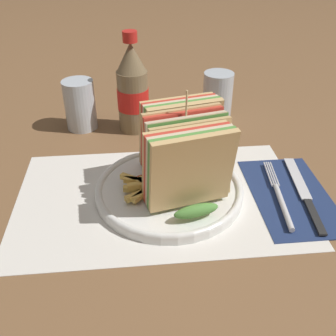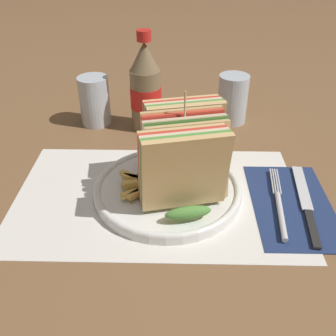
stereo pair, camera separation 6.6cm
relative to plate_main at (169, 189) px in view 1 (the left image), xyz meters
The scene contains 12 objects.
ground_plane 0.03m from the plate_main, 150.83° to the right, with size 4.00×4.00×0.00m, color brown.
placemat 0.02m from the plate_main, 156.23° to the right, with size 0.47×0.30×0.00m.
plate_main is the anchor object (origin of this frame).
club_sandwich 0.08m from the plate_main, ahead, with size 0.14×0.21×0.17m.
fries_pile 0.05m from the plate_main, 158.16° to the right, with size 0.08×0.07×0.02m.
ketchup_blob 0.04m from the plate_main, behind, with size 0.04×0.03×0.01m.
napkin 0.20m from the plate_main, ahead, with size 0.13×0.22×0.00m.
fork 0.18m from the plate_main, 13.31° to the right, with size 0.03×0.18×0.01m.
knife 0.23m from the plate_main, ahead, with size 0.04×0.21×0.00m.
coke_bottle_near 0.26m from the plate_main, 102.03° to the left, with size 0.07×0.07×0.21m.
glass_near 0.31m from the plate_main, 63.75° to the left, with size 0.07×0.07×0.11m.
glass_far 0.31m from the plate_main, 122.43° to the left, with size 0.07×0.07×0.11m.
Camera 1 is at (-0.03, -0.51, 0.41)m, focal length 42.00 mm.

